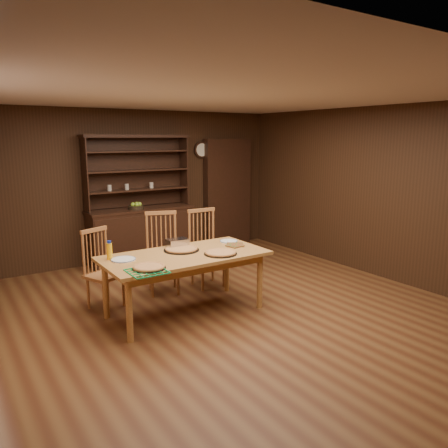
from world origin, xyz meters
TOP-DOWN VIEW (x-y plane):
  - floor at (0.00, 0.00)m, footprint 6.00×6.00m
  - room_shell at (0.00, 0.00)m, footprint 6.00×6.00m
  - china_hutch at (-0.00, 2.75)m, footprint 1.84×0.52m
  - doorway at (1.90, 2.90)m, footprint 1.00×0.18m
  - wall_clock at (1.35, 2.96)m, footprint 0.30×0.05m
  - dining_table at (-0.47, 0.30)m, footprint 1.97×0.98m
  - chair_left at (-1.26, 1.07)m, footprint 0.53×0.52m
  - chair_center at (-0.34, 1.19)m, footprint 0.58×0.57m
  - chair_right at (0.29, 1.09)m, footprint 0.48×0.46m
  - pizza_left at (-1.07, -0.02)m, footprint 0.36×0.36m
  - pizza_right at (-0.11, 0.05)m, footprint 0.40×0.40m
  - pizza_center at (-0.42, 0.47)m, footprint 0.44×0.44m
  - cooling_rack at (-1.14, -0.11)m, footprint 0.42×0.42m
  - plate_left at (-1.18, 0.45)m, footprint 0.28×0.28m
  - plate_right at (0.33, 0.53)m, footprint 0.24×0.24m
  - foil_dish at (-0.38, 0.66)m, footprint 0.27×0.20m
  - juice_bottle at (-1.30, 0.56)m, footprint 0.06×0.06m
  - pot_holder_a at (0.25, 0.27)m, footprint 0.21×0.21m
  - pot_holder_b at (0.28, 0.31)m, footprint 0.29×0.29m
  - fruit_bowl at (-0.10, 2.69)m, footprint 0.26×0.26m

SIDE VIEW (x-z plane):
  - floor at x=0.00m, z-range 0.00..0.00m
  - chair_left at x=-1.26m, z-range 0.03..1.04m
  - chair_right at x=0.29m, z-range 0.04..1.15m
  - china_hutch at x=0.00m, z-range -0.49..1.68m
  - chair_center at x=-0.34m, z-range 0.04..1.16m
  - dining_table at x=-0.47m, z-range 0.30..1.05m
  - pot_holder_a at x=0.25m, z-range 0.75..0.76m
  - pot_holder_b at x=0.28m, z-range 0.75..0.77m
  - cooling_rack at x=-1.14m, z-range 0.75..0.77m
  - plate_left at x=-1.18m, z-range 0.75..0.77m
  - plate_right at x=0.33m, z-range 0.75..0.77m
  - pizza_center at x=-0.42m, z-range 0.75..0.79m
  - pizza_right at x=-0.11m, z-range 0.75..0.79m
  - pizza_left at x=-1.07m, z-range 0.75..0.79m
  - foil_dish at x=-0.38m, z-range 0.75..0.85m
  - juice_bottle at x=-1.30m, z-range 0.74..0.96m
  - fruit_bowl at x=-0.10m, z-range 0.93..1.04m
  - doorway at x=1.90m, z-range 0.00..2.10m
  - room_shell at x=0.00m, z-range -1.42..4.58m
  - wall_clock at x=1.35m, z-range 1.75..2.05m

